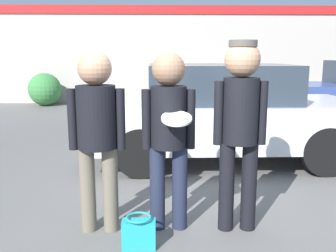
# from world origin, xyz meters

# --- Properties ---
(ground_plane) EXTENTS (56.00, 56.00, 0.00)m
(ground_plane) POSITION_xyz_m (0.00, 0.00, 0.00)
(ground_plane) COLOR #5B5956
(storefront_building) EXTENTS (24.00, 0.22, 3.37)m
(storefront_building) POSITION_xyz_m (0.00, 9.97, 1.71)
(storefront_building) COLOR #B2A89E
(storefront_building) RESTS_ON ground
(person_left) EXTENTS (0.54, 0.37, 1.74)m
(person_left) POSITION_xyz_m (-0.88, -0.01, 1.05)
(person_left) COLOR #665B4C
(person_left) RESTS_ON ground
(person_middle_with_frisbee) EXTENTS (0.51, 0.56, 1.73)m
(person_middle_with_frisbee) POSITION_xyz_m (-0.20, 0.01, 1.04)
(person_middle_with_frisbee) COLOR #1E2338
(person_middle_with_frisbee) RESTS_ON ground
(person_right) EXTENTS (0.51, 0.34, 1.84)m
(person_right) POSITION_xyz_m (0.48, -0.03, 1.12)
(person_right) COLOR black
(person_right) RESTS_ON ground
(parked_car_near) EXTENTS (4.25, 1.95, 1.55)m
(parked_car_near) POSITION_xyz_m (0.75, 2.47, 0.79)
(parked_car_near) COLOR silver
(parked_car_near) RESTS_ON ground
(shrub) EXTENTS (1.09, 1.09, 1.09)m
(shrub) POSITION_xyz_m (-4.09, 9.23, 0.55)
(shrub) COLOR #387A3D
(shrub) RESTS_ON ground
(handbag) EXTENTS (0.30, 0.23, 0.30)m
(handbag) POSITION_xyz_m (-0.48, -0.38, 0.14)
(handbag) COLOR teal
(handbag) RESTS_ON ground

